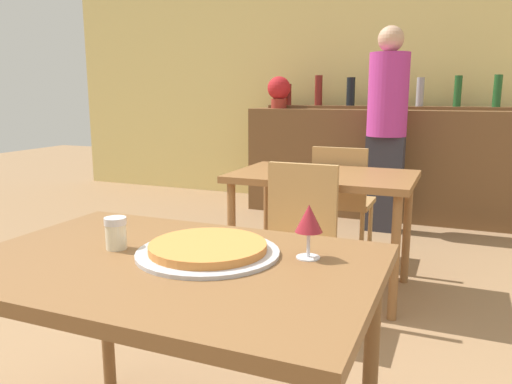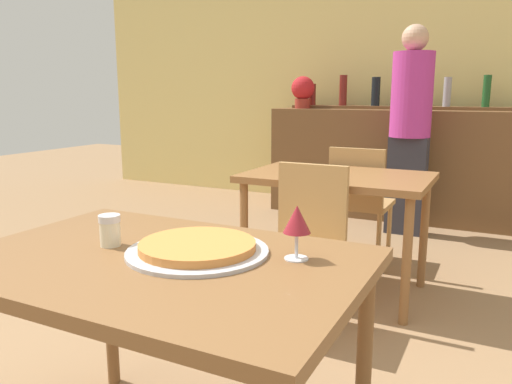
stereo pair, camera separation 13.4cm
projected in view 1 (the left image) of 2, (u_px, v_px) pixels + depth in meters
The scene contains 12 objects.
wall_back at pixel (391, 75), 5.26m from camera, with size 8.00×0.05×2.80m.
dining_table_near at pixel (171, 285), 1.45m from camera, with size 1.18×0.80×0.74m.
dining_table_far at pixel (323, 187), 3.04m from camera, with size 1.08×0.71×0.73m.
bar_counter at pixel (379, 163), 4.97m from camera, with size 2.60×0.56×1.06m.
bar_back_shelf at pixel (383, 101), 4.98m from camera, with size 2.39×0.24×0.34m.
chair_far_side_front at pixel (296, 234), 2.59m from camera, with size 0.40×0.40×0.85m.
chair_far_side_back at pixel (342, 196), 3.55m from camera, with size 0.40×0.40×0.85m.
pizza_tray at pixel (208, 249), 1.47m from camera, with size 0.43×0.43×0.04m.
cheese_shaker at pixel (116, 233), 1.52m from camera, with size 0.07×0.07×0.10m.
person_standing at pixel (387, 122), 4.31m from camera, with size 0.34×0.34×1.77m.
wine_glass at pixel (309, 220), 1.42m from camera, with size 0.08×0.08×0.16m.
potted_plant at pixel (279, 90), 5.18m from camera, with size 0.24×0.24×0.33m.
Camera 1 is at (0.75, -1.17, 1.21)m, focal length 35.00 mm.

